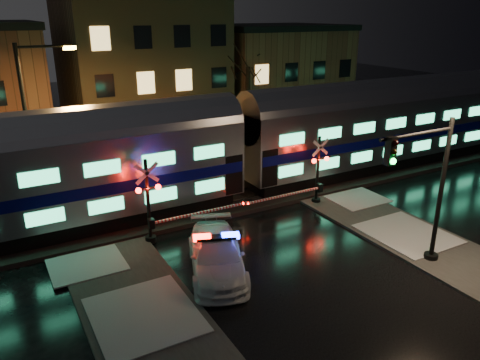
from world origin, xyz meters
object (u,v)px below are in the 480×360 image
object	(u,v)px
traffic_light	(426,193)
streetlight	(33,118)
police_car	(217,255)
crossing_signal_right	(313,178)
crossing_signal_left	(157,208)

from	to	relation	value
traffic_light	streetlight	distance (m)	19.08
streetlight	traffic_light	bearing A→B (deg)	-48.20
police_car	traffic_light	world-z (taller)	traffic_light
traffic_light	streetlight	world-z (taller)	streetlight
crossing_signal_right	streetlight	world-z (taller)	streetlight
crossing_signal_left	police_car	bearing A→B (deg)	-73.11
police_car	traffic_light	xyz separation A→B (m)	(7.49, -3.70, 2.56)
traffic_light	police_car	bearing A→B (deg)	142.03
crossing_signal_right	traffic_light	xyz separation A→B (m)	(-0.28, -7.47, 1.74)
traffic_light	streetlight	bearing A→B (deg)	120.11
police_car	crossing_signal_left	world-z (taller)	crossing_signal_left
crossing_signal_left	traffic_light	bearing A→B (deg)	-40.87
crossing_signal_right	streetlight	xyz separation A→B (m)	(-12.95, 6.70, 3.44)
crossing_signal_left	crossing_signal_right	bearing A→B (deg)	-0.03
crossing_signal_right	crossing_signal_left	world-z (taller)	crossing_signal_left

